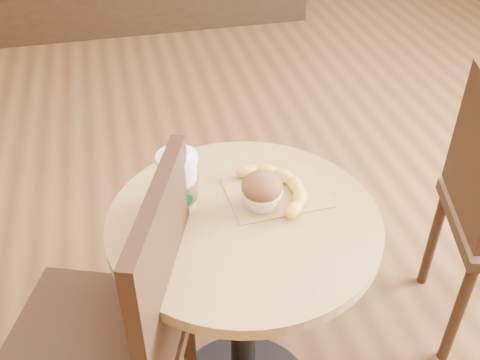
% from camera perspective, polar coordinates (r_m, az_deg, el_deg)
% --- Properties ---
extents(cafe_table, '(0.64, 0.64, 0.75)m').
position_cam_1_polar(cafe_table, '(1.47, 0.37, -10.89)').
color(cafe_table, black).
rests_on(cafe_table, ground).
extents(chair_left, '(0.54, 0.54, 0.96)m').
position_cam_1_polar(chair_left, '(1.39, -12.03, -15.02)').
color(chair_left, black).
rests_on(chair_left, ground).
extents(kraft_bag, '(0.25, 0.19, 0.00)m').
position_cam_1_polar(kraft_bag, '(1.38, 3.76, -1.29)').
color(kraft_bag, '#A0804D').
rests_on(kraft_bag, cafe_table).
extents(coffee_cup, '(0.09, 0.10, 0.16)m').
position_cam_1_polar(coffee_cup, '(1.30, -6.24, -0.32)').
color(coffee_cup, silver).
rests_on(coffee_cup, cafe_table).
extents(muffin, '(0.10, 0.10, 0.09)m').
position_cam_1_polar(muffin, '(1.31, 2.24, -1.14)').
color(muffin, white).
rests_on(muffin, kraft_bag).
extents(banana, '(0.22, 0.27, 0.03)m').
position_cam_1_polar(banana, '(1.36, 3.72, -0.87)').
color(banana, yellow).
rests_on(banana, kraft_bag).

